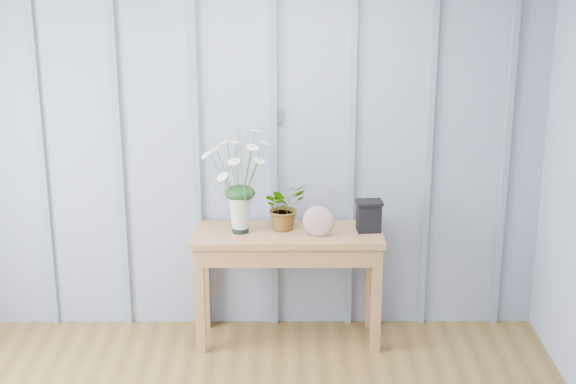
{
  "coord_description": "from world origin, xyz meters",
  "views": [
    {
      "loc": [
        0.32,
        -3.25,
        2.68
      ],
      "look_at": [
        0.34,
        1.94,
        1.03
      ],
      "focal_mm": 55.0,
      "sensor_mm": 36.0,
      "label": 1
    }
  ],
  "objects_px": {
    "daisy_vase": "(240,168)",
    "carved_box": "(369,216)",
    "felt_disc_vessel": "(319,221)",
    "sideboard": "(288,249)"
  },
  "relations": [
    {
      "from": "felt_disc_vessel",
      "to": "carved_box",
      "type": "bearing_deg",
      "value": 30.09
    },
    {
      "from": "carved_box",
      "to": "daisy_vase",
      "type": "bearing_deg",
      "value": -178.68
    },
    {
      "from": "daisy_vase",
      "to": "carved_box",
      "type": "xyz_separation_m",
      "value": [
        0.81,
        0.02,
        -0.32
      ]
    },
    {
      "from": "daisy_vase",
      "to": "felt_disc_vessel",
      "type": "distance_m",
      "value": 0.59
    },
    {
      "from": "felt_disc_vessel",
      "to": "carved_box",
      "type": "xyz_separation_m",
      "value": [
        0.32,
        0.1,
        0.0
      ]
    },
    {
      "from": "felt_disc_vessel",
      "to": "sideboard",
      "type": "bearing_deg",
      "value": 168.44
    },
    {
      "from": "daisy_vase",
      "to": "felt_disc_vessel",
      "type": "bearing_deg",
      "value": -9.31
    },
    {
      "from": "sideboard",
      "to": "felt_disc_vessel",
      "type": "distance_m",
      "value": 0.3
    },
    {
      "from": "carved_box",
      "to": "sideboard",
      "type": "bearing_deg",
      "value": -178.63
    },
    {
      "from": "daisy_vase",
      "to": "carved_box",
      "type": "distance_m",
      "value": 0.87
    }
  ]
}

